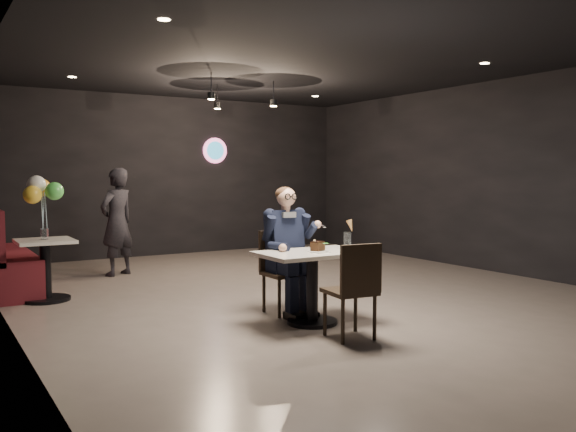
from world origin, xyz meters
TOP-DOWN VIEW (x-y plane):
  - floor at (0.00, 0.00)m, footprint 9.00×9.00m
  - wall_sign at (0.80, 4.47)m, footprint 0.50×0.06m
  - pendant_lights at (0.00, 2.00)m, footprint 1.40×1.20m
  - main_table at (-0.80, -1.44)m, footprint 1.10×0.70m
  - chair_far at (-0.80, -0.89)m, footprint 0.42×0.46m
  - chair_near at (-0.80, -2.07)m, footprint 0.47×0.50m
  - seated_man at (-0.80, -0.89)m, footprint 0.60×0.80m
  - dessert_plate at (-0.77, -1.50)m, footprint 0.24×0.24m
  - cake_slice at (-0.78, -1.49)m, footprint 0.15×0.14m
  - mint_leaf at (-0.73, -1.57)m, footprint 0.07×0.04m
  - sundae_glass at (-0.39, -1.48)m, footprint 0.08×0.08m
  - wafer_cone at (-0.36, -1.50)m, footprint 0.08×0.08m
  - booth_bench at (-3.25, 2.19)m, footprint 0.56×2.23m
  - side_table at (-2.95, 1.19)m, footprint 0.65×0.65m
  - balloon_vase at (-2.95, 1.19)m, footprint 0.09×0.09m
  - balloon_bunch at (-2.95, 1.19)m, footprint 0.40×0.40m
  - passerby at (-1.68, 2.60)m, footprint 0.71×0.62m

SIDE VIEW (x-z plane):
  - floor at x=0.00m, z-range 0.00..0.00m
  - main_table at x=-0.80m, z-range 0.00..0.75m
  - side_table at x=-2.95m, z-range 0.00..0.81m
  - chair_far at x=-0.80m, z-range 0.00..0.92m
  - chair_near at x=-0.80m, z-range 0.00..0.92m
  - booth_bench at x=-3.25m, z-range 0.00..1.11m
  - seated_man at x=-0.80m, z-range 0.00..1.44m
  - dessert_plate at x=-0.77m, z-range 0.75..0.76m
  - cake_slice at x=-0.78m, z-range 0.76..0.85m
  - passerby at x=-1.68m, z-range 0.00..1.63m
  - balloon_vase at x=-2.95m, z-range 0.75..0.89m
  - sundae_glass at x=-0.39m, z-range 0.75..0.93m
  - mint_leaf at x=-0.73m, z-range 0.84..0.85m
  - wafer_cone at x=-0.36m, z-range 0.93..1.06m
  - balloon_bunch at x=-2.95m, z-range 0.90..1.55m
  - wall_sign at x=0.80m, z-range 1.75..2.25m
  - pendant_lights at x=0.00m, z-range 2.70..3.06m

